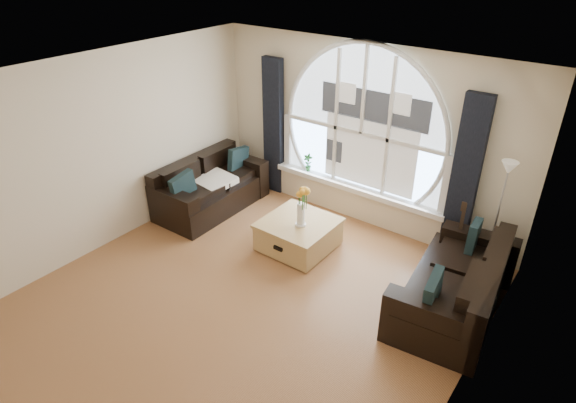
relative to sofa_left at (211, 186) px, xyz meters
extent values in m
cube|color=brown|center=(2.01, -1.51, -0.40)|extent=(5.00, 5.50, 0.01)
cube|color=silver|center=(2.01, -1.51, 2.30)|extent=(5.00, 5.50, 0.01)
cube|color=beige|center=(2.01, 1.24, 0.95)|extent=(5.00, 0.01, 2.70)
cube|color=beige|center=(-0.49, -1.51, 0.95)|extent=(0.01, 5.50, 2.70)
cube|color=beige|center=(4.51, -1.51, 0.95)|extent=(0.01, 5.50, 2.70)
cube|color=silver|center=(4.21, -1.51, 1.95)|extent=(0.92, 5.50, 0.72)
cube|color=silver|center=(2.01, 1.21, 1.23)|extent=(2.60, 0.06, 2.15)
cube|color=white|center=(2.01, 1.14, 0.11)|extent=(2.90, 0.22, 0.08)
cube|color=white|center=(2.01, 1.18, 1.23)|extent=(2.76, 0.08, 2.15)
cube|color=silver|center=(2.16, 1.20, 1.10)|extent=(1.70, 0.02, 1.50)
cube|color=black|center=(0.41, 1.12, 0.75)|extent=(0.35, 0.12, 2.30)
cube|color=black|center=(3.61, 1.12, 0.75)|extent=(0.35, 0.12, 2.30)
cube|color=black|center=(0.00, 0.00, 0.00)|extent=(0.95, 1.85, 0.81)
cube|color=black|center=(4.04, -0.05, 0.00)|extent=(1.16, 1.99, 0.84)
cube|color=tan|center=(1.81, -0.09, -0.16)|extent=(0.97, 0.97, 0.47)
cube|color=silver|center=(0.08, 0.01, 0.10)|extent=(0.61, 0.61, 0.10)
cube|color=white|center=(1.89, -0.15, 0.42)|extent=(0.24, 0.24, 0.70)
cube|color=#B2B2B2|center=(4.13, 0.97, 0.40)|extent=(0.24, 0.24, 1.60)
cube|color=#95592B|center=(3.78, 0.78, 0.13)|extent=(0.41, 0.32, 1.06)
imported|color=#1E6023|center=(1.10, 1.14, 0.30)|extent=(0.17, 0.13, 0.29)
camera|label=1|loc=(5.16, -4.80, 3.57)|focal=30.11mm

